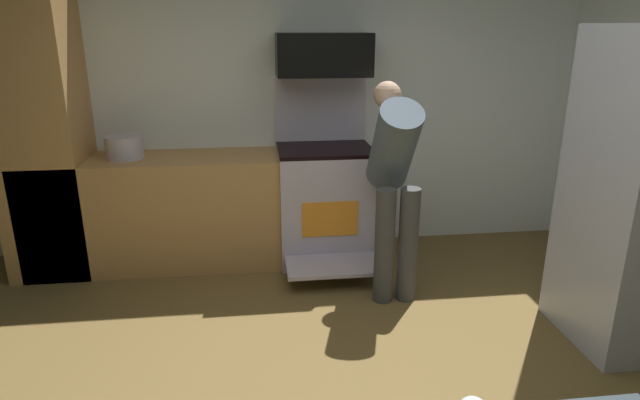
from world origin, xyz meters
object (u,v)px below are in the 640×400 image
at_px(stock_pot, 124,147).
at_px(person_cook, 394,175).
at_px(microwave, 323,55).
at_px(oven_range, 325,199).

bearing_deg(stock_pot, person_cook, -19.88).
bearing_deg(person_cook, stock_pot, 160.12).
bearing_deg(stock_pot, microwave, 2.92).
relative_size(oven_range, person_cook, 0.99).
bearing_deg(oven_range, stock_pot, 179.45).
xyz_separation_m(oven_range, stock_pot, (-1.57, 0.02, 0.48)).
bearing_deg(stock_pot, oven_range, -0.55).
height_order(oven_range, stock_pot, oven_range).
distance_m(microwave, person_cook, 1.18).
height_order(microwave, person_cook, microwave).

